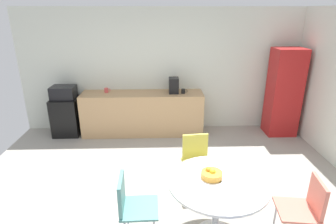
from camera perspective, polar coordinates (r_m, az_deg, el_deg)
The scene contains 14 objects.
ground_plane at distance 3.83m, azimuth -0.81°, elevation -20.90°, with size 6.00×6.00×0.00m, color #9E998E.
wall_back at distance 6.00m, azimuth -1.43°, elevation 8.58°, with size 6.00×0.10×2.60m, color silver.
counter_block at distance 5.92m, azimuth -5.25°, elevation -0.26°, with size 2.54×0.60×0.90m, color tan.
mini_fridge at distance 6.25m, azimuth -20.24°, elevation -0.85°, with size 0.54×0.54×0.80m, color black.
microwave at distance 6.09m, azimuth -20.85°, elevation 3.82°, with size 0.48×0.38×0.26m, color black.
locker_cabinet at distance 6.23m, azimuth 22.87°, elevation 3.73°, with size 0.60×0.50×1.83m, color #B21E1E.
round_table at distance 3.25m, azimuth 10.21°, elevation -15.88°, with size 1.11×1.11×0.76m.
chair_teal at distance 3.24m, azimuth -7.80°, elevation -18.01°, with size 0.43×0.43×0.83m.
chair_coral at distance 3.53m, azimuth 26.80°, elevation -16.74°, with size 0.47×0.47×0.83m.
chair_yellow at distance 4.09m, azimuth 5.89°, elevation -9.09°, with size 0.46×0.46×0.83m.
fruit_bowl at distance 3.19m, azimuth 9.02°, elevation -12.59°, with size 0.24×0.24×0.11m.
mug_white at distance 5.72m, azimuth 3.20°, elevation 4.33°, with size 0.13×0.08×0.09m.
mug_green at distance 5.93m, azimuth -12.64°, elevation 4.43°, with size 0.13×0.08×0.09m.
coffee_maker at distance 5.73m, azimuth 1.20°, elevation 5.53°, with size 0.20×0.24×0.32m, color black.
Camera 1 is at (-0.04, -2.88, 2.52)m, focal length 29.41 mm.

